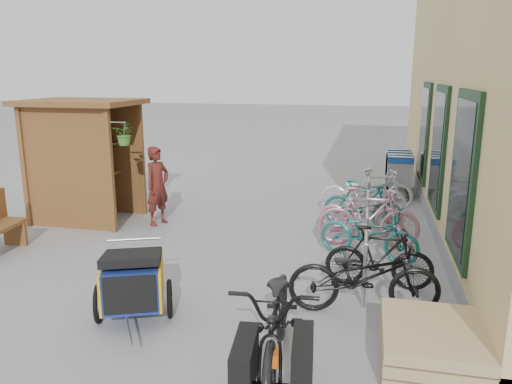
% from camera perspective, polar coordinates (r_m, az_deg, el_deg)
% --- Properties ---
extents(ground, '(80.00, 80.00, 0.00)m').
position_cam_1_polar(ground, '(7.25, -6.61, -10.23)').
color(ground, gray).
extents(kiosk, '(2.49, 1.65, 2.40)m').
position_cam_1_polar(kiosk, '(10.42, -19.52, 5.26)').
color(kiosk, brown).
rests_on(kiosk, ground).
extents(bike_rack, '(0.05, 5.35, 0.86)m').
position_cam_1_polar(bike_rack, '(8.97, 12.60, -2.29)').
color(bike_rack, '#A5A8AD').
rests_on(bike_rack, ground).
extents(pallet_stack, '(1.00, 1.20, 0.40)m').
position_cam_1_polar(pallet_stack, '(5.59, 19.48, -16.18)').
color(pallet_stack, tan).
rests_on(pallet_stack, ground).
extents(shopping_carts, '(0.60, 2.01, 1.07)m').
position_cam_1_polar(shopping_carts, '(12.79, 15.94, 2.69)').
color(shopping_carts, silver).
rests_on(shopping_carts, ground).
extents(child_trailer, '(1.01, 1.54, 0.90)m').
position_cam_1_polar(child_trailer, '(6.22, -13.89, -9.71)').
color(child_trailer, navy).
rests_on(child_trailer, ground).
extents(cargo_bike, '(0.98, 2.24, 1.14)m').
position_cam_1_polar(cargo_bike, '(4.95, 2.53, -14.81)').
color(cargo_bike, black).
rests_on(cargo_bike, ground).
extents(person_kiosk, '(0.55, 0.66, 1.54)m').
position_cam_1_polar(person_kiosk, '(9.84, -11.19, 0.69)').
color(person_kiosk, maroon).
rests_on(person_kiosk, ground).
extents(bike_0, '(1.91, 0.88, 0.97)m').
position_cam_1_polar(bike_0, '(6.32, 12.26, -9.36)').
color(bike_0, black).
rests_on(bike_0, ground).
extents(bike_1, '(1.47, 0.44, 0.88)m').
position_cam_1_polar(bike_1, '(7.10, 13.89, -7.26)').
color(bike_1, black).
rests_on(bike_1, ground).
extents(bike_2, '(1.71, 1.03, 0.85)m').
position_cam_1_polar(bike_2, '(8.13, 12.76, -4.61)').
color(bike_2, '#1C716A').
rests_on(bike_2, ground).
extents(bike_3, '(1.74, 0.55, 1.04)m').
position_cam_1_polar(bike_3, '(8.66, 12.69, -2.85)').
color(bike_3, '#BE7B90').
rests_on(bike_3, ground).
extents(bike_4, '(1.56, 0.58, 0.81)m').
position_cam_1_polar(bike_4, '(9.38, 11.95, -2.27)').
color(bike_4, '#BE7B90').
rests_on(bike_4, ground).
extents(bike_5, '(1.61, 0.86, 0.93)m').
position_cam_1_polar(bike_5, '(9.67, 12.08, -1.43)').
color(bike_5, '#1C716A').
rests_on(bike_5, ground).
extents(bike_6, '(1.80, 0.82, 0.91)m').
position_cam_1_polar(bike_6, '(10.60, 12.08, -0.17)').
color(bike_6, silver).
rests_on(bike_6, ground).
extents(bike_7, '(1.61, 0.83, 0.93)m').
position_cam_1_polar(bike_7, '(10.90, 13.74, 0.17)').
color(bike_7, silver).
rests_on(bike_7, ground).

